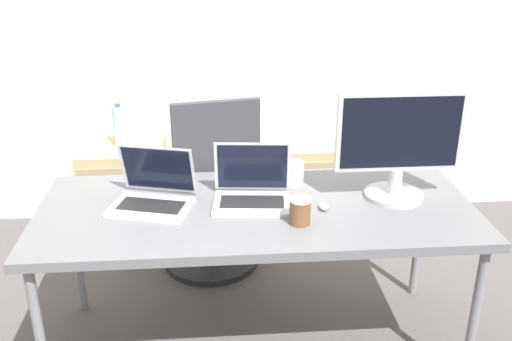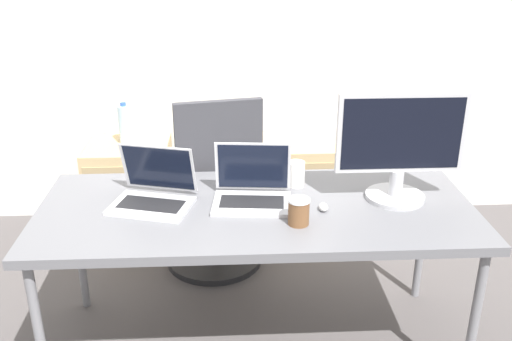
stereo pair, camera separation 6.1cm
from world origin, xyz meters
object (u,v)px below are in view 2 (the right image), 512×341
Objects in this scene: cabinet_left at (131,188)px; cabinet_right at (296,185)px; water_bottle at (125,125)px; laptop_left at (252,191)px; coffee_cup_brown at (299,212)px; monitor at (400,147)px; laptop_right at (154,193)px; mouse at (323,207)px; office_chair at (215,207)px; coffee_cup_white at (296,174)px.

cabinet_right is (1.06, 0.00, 0.00)m from cabinet_left.
water_bottle is at bearing 179.88° from cabinet_right.
laptop_left reaches higher than coffee_cup_brown.
monitor is at bearing 25.18° from coffee_cup_brown.
laptop_right is (0.30, -1.10, 0.47)m from cabinet_left.
office_chair is at bearing 123.16° from mouse.
laptop_left is at bearing 160.81° from mouse.
laptop_left is 0.42m from laptop_right.
coffee_cup_white is at bearing -50.22° from office_chair.
laptop_left is 0.65× the size of monitor.
monitor reaches higher than coffee_cup_brown.
cabinet_right is at bearing 82.43° from coffee_cup_white.
cabinet_left is at bearing 180.00° from cabinet_right.
mouse is at bearing -49.74° from cabinet_left.
coffee_cup_brown reaches higher than cabinet_left.
cabinet_right is at bearing 42.79° from office_chair.
mouse is at bearing -8.31° from laptop_right.
cabinet_left is at bearing 123.35° from laptop_left.
monitor is 0.48m from coffee_cup_white.
laptop_left is 3.00× the size of coffee_cup_white.
laptop_right is at bearing -111.30° from office_chair.
laptop_right is at bearing 179.69° from laptop_left.
cabinet_left is 1.87m from monitor.
monitor is (0.63, -0.00, 0.19)m from laptop_left.
cabinet_right is 1.42m from laptop_right.
water_bottle is (-1.06, 0.00, 0.42)m from cabinet_right.
water_bottle is 1.14m from laptop_right.
monitor reaches higher than cabinet_right.
cabinet_left is 1.08× the size of monitor.
cabinet_right is 1.68× the size of laptop_left.
laptop_right reaches higher than coffee_cup_brown.
monitor reaches higher than water_bottle.
mouse is (0.72, -0.10, -0.03)m from laptop_right.
laptop_right reaches higher than cabinet_right.
coffee_cup_brown is at bearing -19.99° from laptop_right.
laptop_left is 0.31m from mouse.
mouse is at bearing -91.89° from cabinet_right.
coffee_cup_white is (-0.09, 0.26, 0.04)m from mouse.
water_bottle is 0.49× the size of monitor.
coffee_cup_white is at bearing 84.90° from coffee_cup_brown.
cabinet_left and cabinet_right have the same top height.
water_bottle is 0.70× the size of laptop_right.
laptop_right is at bearing -74.68° from water_bottle.
water_bottle is (-0.55, 0.48, 0.33)m from office_chair.
mouse is at bearing -19.19° from laptop_left.
cabinet_left is at bearing 130.26° from mouse.
cabinet_right is 5.40× the size of coffee_cup_brown.
monitor is at bearing -37.86° from office_chair.
mouse is at bearing -71.71° from coffee_cup_white.
coffee_cup_brown is at bearing -50.85° from laptop_left.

